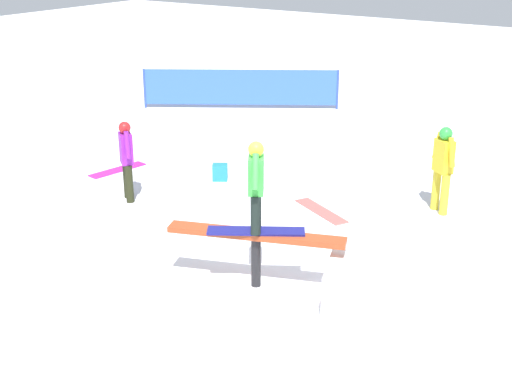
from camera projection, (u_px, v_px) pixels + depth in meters
The scene contains 10 objects.
ground_plane at pixel (256, 285), 10.27m from camera, with size 60.00×60.00×0.00m, color white.
rail_feature at pixel (256, 240), 10.02m from camera, with size 2.48×1.13×0.84m.
snow_kicker_ramp at pixel (395, 282), 9.73m from camera, with size 1.80×1.50×0.60m, color white.
main_rider_on_rail at pixel (256, 188), 9.74m from camera, with size 1.31×0.96×1.32m.
bystander_purple at pixel (127, 157), 13.17m from camera, with size 0.55×0.46×1.52m.
bystander_yellow at pixel (443, 165), 12.60m from camera, with size 0.58×0.47×1.58m.
loose_snowboard_coral at pixel (321, 211), 12.90m from camera, with size 1.34×0.28×0.02m, color #EE625B.
loose_snowboard_magenta at pixel (118, 170), 15.06m from camera, with size 1.30×0.28×0.02m, color #C32094.
backpack_on_snow at pixel (220, 172), 14.43m from camera, with size 0.30×0.22×0.34m, color teal.
safety_fence at pixel (241, 87), 19.94m from camera, with size 4.66×2.93×1.10m.
Camera 1 is at (-5.07, 7.60, 4.88)m, focal length 50.00 mm.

